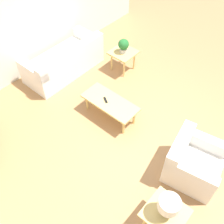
# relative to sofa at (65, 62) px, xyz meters

# --- Properties ---
(ground_plane) EXTENTS (14.00, 14.00, 0.00)m
(ground_plane) POSITION_rel_sofa_xyz_m (-2.34, 0.31, -0.30)
(ground_plane) COLOR #A87A4C
(wall_right) EXTENTS (0.12, 7.20, 2.70)m
(wall_right) POSITION_rel_sofa_xyz_m (0.72, 0.31, 1.05)
(wall_right) COLOR silver
(wall_right) RESTS_ON ground_plane
(sofa) EXTENTS (0.87, 1.93, 0.77)m
(sofa) POSITION_rel_sofa_xyz_m (0.00, 0.00, 0.00)
(sofa) COLOR white
(sofa) RESTS_ON ground_plane
(armchair) EXTENTS (0.97, 0.99, 0.78)m
(armchair) POSITION_rel_sofa_xyz_m (-3.68, 0.45, 0.02)
(armchair) COLOR silver
(armchair) RESTS_ON ground_plane
(coffee_table) EXTENTS (1.17, 0.52, 0.42)m
(coffee_table) POSITION_rel_sofa_xyz_m (-1.76, 0.37, 0.07)
(coffee_table) COLOR tan
(coffee_table) RESTS_ON ground_plane
(side_table_plant) EXTENTS (0.57, 0.57, 0.51)m
(side_table_plant) POSITION_rel_sofa_xyz_m (-0.98, -0.99, 0.14)
(side_table_plant) COLOR tan
(side_table_plant) RESTS_ON ground_plane
(side_table_lamp) EXTENTS (0.57, 0.57, 0.51)m
(side_table_lamp) POSITION_rel_sofa_xyz_m (-3.83, 1.53, 0.14)
(side_table_lamp) COLOR tan
(side_table_lamp) RESTS_ON ground_plane
(potted_plant) EXTENTS (0.25, 0.25, 0.33)m
(potted_plant) POSITION_rel_sofa_xyz_m (-0.98, -0.99, 0.39)
(potted_plant) COLOR #B2ADA3
(potted_plant) RESTS_ON side_table_plant
(table_lamp) EXTENTS (0.30, 0.30, 0.38)m
(table_lamp) POSITION_rel_sofa_xyz_m (-3.83, 1.53, 0.47)
(table_lamp) COLOR #333333
(table_lamp) RESTS_ON side_table_lamp
(remote_control) EXTENTS (0.16, 0.11, 0.02)m
(remote_control) POSITION_rel_sofa_xyz_m (-1.67, 0.40, 0.13)
(remote_control) COLOR black
(remote_control) RESTS_ON coffee_table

